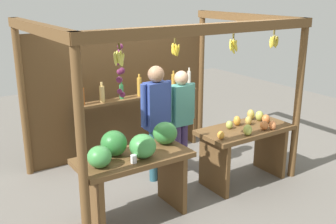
% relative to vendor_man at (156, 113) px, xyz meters
% --- Properties ---
extents(ground_plane, '(12.00, 12.00, 0.00)m').
position_rel_vendor_man_xyz_m(ground_plane, '(0.12, 0.12, -1.00)').
color(ground_plane, slate).
rests_on(ground_plane, ground).
extents(market_stall, '(3.31, 2.31, 2.27)m').
position_rel_vendor_man_xyz_m(market_stall, '(0.12, 0.61, 0.34)').
color(market_stall, brown).
rests_on(market_stall, ground).
extents(fruit_counter_left, '(1.34, 0.64, 1.10)m').
position_rel_vendor_man_xyz_m(fruit_counter_left, '(-0.74, -0.70, -0.25)').
color(fruit_counter_left, brown).
rests_on(fruit_counter_left, ground).
extents(fruit_counter_right, '(1.34, 0.64, 0.95)m').
position_rel_vendor_man_xyz_m(fruit_counter_right, '(1.01, -0.71, -0.39)').
color(fruit_counter_right, brown).
rests_on(fruit_counter_right, ground).
extents(bottle_shelf_unit, '(2.12, 0.22, 1.35)m').
position_rel_vendor_man_xyz_m(bottle_shelf_unit, '(0.26, 0.94, -0.19)').
color(bottle_shelf_unit, brown).
rests_on(bottle_shelf_unit, ground).
extents(vendor_man, '(0.48, 0.22, 1.66)m').
position_rel_vendor_man_xyz_m(vendor_man, '(0.00, 0.00, 0.00)').
color(vendor_man, '#275462').
rests_on(vendor_man, ground).
extents(vendor_woman, '(0.48, 0.21, 1.52)m').
position_rel_vendor_man_xyz_m(vendor_woman, '(0.50, 0.11, -0.10)').
color(vendor_woman, '#4E3B73').
rests_on(vendor_woman, ground).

